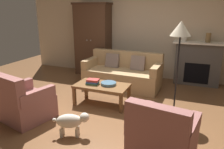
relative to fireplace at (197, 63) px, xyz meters
The scene contains 14 objects.
ground_plane 2.83m from the fireplace, 124.00° to the right, with size 9.60×9.60×0.00m, color brown.
back_wall 1.78m from the fireplace, behind, with size 7.20×0.10×2.80m, color beige.
fireplace is the anchor object (origin of this frame).
armoire 2.99m from the fireplace, behind, with size 1.06×0.57×2.09m.
couch 1.96m from the fireplace, 154.34° to the right, with size 1.95×0.93×0.86m.
coffee_table 2.73m from the fireplace, 131.29° to the right, with size 1.10×0.60×0.42m.
fruit_bowl 2.61m from the fireplace, 129.66° to the right, with size 0.32×0.32×0.06m, color slate.
book_stack 2.88m from the fireplace, 133.64° to the right, with size 0.27×0.20×0.11m.
mantel_vase_cream 0.78m from the fireplace, behind, with size 0.14×0.14×0.25m, color beige.
mantel_vase_bronze 0.69m from the fireplace, ahead, with size 0.12×0.12×0.23m, color olive.
armchair_near_left 4.25m from the fireplace, 131.39° to the right, with size 0.93×0.93×0.88m.
armchair_near_right 3.43m from the fireplace, 95.82° to the right, with size 0.89×0.89×0.88m.
floor_lamp 2.15m from the fireplace, 100.29° to the right, with size 0.36×0.36×1.72m.
dog 3.77m from the fireplace, 117.73° to the right, with size 0.54×0.34×0.39m.
Camera 1 is at (1.50, -3.64, 1.93)m, focal length 35.16 mm.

